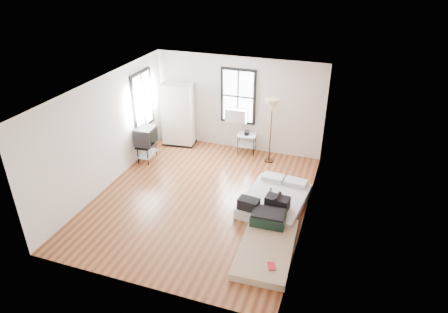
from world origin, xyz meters
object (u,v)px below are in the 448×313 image
at_px(wardrobe, 178,115).
at_px(floor_lamp, 272,108).
at_px(mattress_main, 274,200).
at_px(tv_stand, 146,137).
at_px(mattress_bare, 267,240).
at_px(side_table, 247,138).

xyz_separation_m(wardrobe, floor_lamp, (2.91, -0.21, 0.66)).
bearing_deg(floor_lamp, wardrobe, 175.80).
height_order(mattress_main, tv_stand, tv_stand).
xyz_separation_m(mattress_main, mattress_bare, (0.17, -1.47, -0.03)).
bearing_deg(mattress_main, side_table, 125.68).
distance_m(mattress_main, side_table, 2.81).
height_order(wardrobe, side_table, wardrobe).
xyz_separation_m(mattress_main, floor_lamp, (-0.62, 2.14, 1.46)).
xyz_separation_m(mattress_bare, floor_lamp, (-0.80, 3.61, 1.49)).
bearing_deg(floor_lamp, mattress_bare, -77.52).
distance_m(mattress_main, floor_lamp, 2.67).
bearing_deg(side_table, wardrobe, -178.14).
height_order(mattress_main, mattress_bare, mattress_main).
relative_size(side_table, floor_lamp, 0.38).
height_order(mattress_bare, tv_stand, tv_stand).
height_order(mattress_bare, floor_lamp, floor_lamp).
bearing_deg(floor_lamp, side_table, 159.47).
bearing_deg(wardrobe, side_table, -4.42).
relative_size(mattress_bare, wardrobe, 1.06).
bearing_deg(side_table, mattress_bare, -68.20).
distance_m(mattress_main, tv_stand, 4.14).
distance_m(wardrobe, floor_lamp, 2.99).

